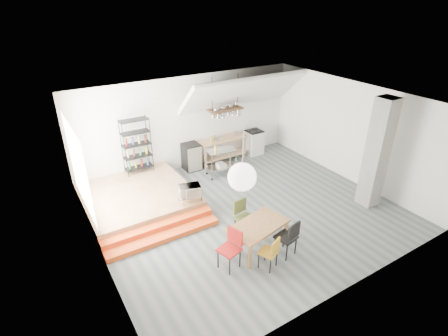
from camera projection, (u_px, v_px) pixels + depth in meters
floor at (246, 211)px, 9.98m from camera, size 8.00×8.00×0.00m
wall_back at (189, 123)px, 11.92m from camera, size 8.00×0.04×3.20m
wall_left at (94, 203)px, 7.40m from camera, size 0.04×7.00×3.20m
wall_right at (351, 132)px, 11.12m from camera, size 0.04×7.00×3.20m
ceiling at (250, 102)px, 8.54m from camera, size 8.00×7.00×0.02m
slope_ceiling at (243, 92)px, 11.87m from camera, size 4.40×1.44×1.32m
window_pane at (78, 168)px, 8.46m from camera, size 0.02×2.50×2.20m
platform at (138, 198)px, 10.25m from camera, size 3.00×3.00×0.40m
step_lower at (164, 237)px, 8.83m from camera, size 3.00×0.35×0.13m
step_upper at (159, 228)px, 9.06m from camera, size 3.00×0.35×0.27m
concrete_column at (377, 154)px, 9.66m from camera, size 0.50×0.50×3.20m
kitchen_counter at (222, 146)px, 12.61m from camera, size 1.80×0.60×0.91m
stove at (253, 142)px, 13.33m from camera, size 0.60×0.60×1.18m
pot_rack at (226, 111)px, 11.84m from camera, size 1.20×0.50×1.43m
wire_shelving at (137, 145)px, 10.89m from camera, size 0.88×0.38×1.80m
microwave_shelf at (190, 196)px, 9.66m from camera, size 0.60×0.40×0.16m
paper_lantern at (242, 177)px, 7.19m from camera, size 0.60×0.60×0.60m
dining_table at (258, 227)px, 8.27m from camera, size 1.60×1.11×0.70m
chair_mustard at (271, 251)px, 7.72m from camera, size 0.49×0.49×0.82m
chair_black at (289, 236)px, 8.06m from camera, size 0.52×0.52×0.96m
chair_olive at (243, 214)px, 8.85m from camera, size 0.50×0.50×0.95m
chair_red at (231, 245)px, 7.76m from camera, size 0.54×0.54×0.96m
rolling_cart at (221, 159)px, 11.68m from camera, size 1.01×0.65×0.94m
mini_fridge at (191, 157)px, 12.14m from camera, size 0.56×0.56×0.95m
microwave at (190, 191)px, 9.57m from camera, size 0.66×0.53×0.32m
bowl at (219, 139)px, 12.36m from camera, size 0.29×0.29×0.06m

